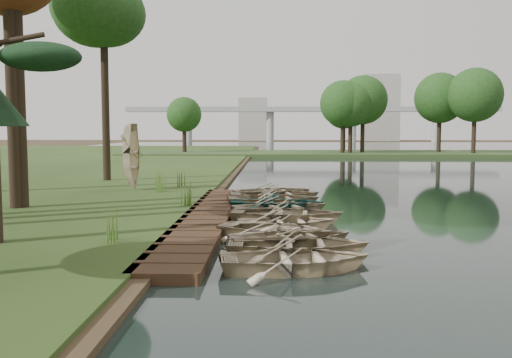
{
  "coord_description": "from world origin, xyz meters",
  "views": [
    {
      "loc": [
        0.66,
        -19.23,
        3.22
      ],
      "look_at": [
        0.06,
        1.16,
        1.43
      ],
      "focal_mm": 40.0,
      "sensor_mm": 36.0,
      "label": 1
    }
  ],
  "objects_px": {
    "boardwalk": "(206,219)",
    "rowboat_1": "(298,242)",
    "rowboat_0": "(295,256)",
    "stored_rowboat": "(134,183)",
    "rowboat_2": "(292,235)"
  },
  "relations": [
    {
      "from": "rowboat_2",
      "to": "stored_rowboat",
      "type": "bearing_deg",
      "value": 14.4
    },
    {
      "from": "boardwalk",
      "to": "rowboat_1",
      "type": "distance_m",
      "value": 6.0
    },
    {
      "from": "stored_rowboat",
      "to": "rowboat_0",
      "type": "bearing_deg",
      "value": -148.98
    },
    {
      "from": "rowboat_1",
      "to": "boardwalk",
      "type": "bearing_deg",
      "value": 28.19
    },
    {
      "from": "rowboat_0",
      "to": "rowboat_2",
      "type": "height_order",
      "value": "rowboat_0"
    },
    {
      "from": "boardwalk",
      "to": "rowboat_1",
      "type": "relative_size",
      "value": 4.47
    },
    {
      "from": "rowboat_0",
      "to": "boardwalk",
      "type": "bearing_deg",
      "value": 14.59
    },
    {
      "from": "rowboat_0",
      "to": "stored_rowboat",
      "type": "distance_m",
      "value": 16.24
    },
    {
      "from": "boardwalk",
      "to": "rowboat_0",
      "type": "relative_size",
      "value": 4.7
    },
    {
      "from": "rowboat_0",
      "to": "stored_rowboat",
      "type": "xyz_separation_m",
      "value": [
        -7.2,
        14.56,
        0.23
      ]
    },
    {
      "from": "rowboat_0",
      "to": "rowboat_2",
      "type": "relative_size",
      "value": 1.01
    },
    {
      "from": "boardwalk",
      "to": "stored_rowboat",
      "type": "xyz_separation_m",
      "value": [
        -4.42,
        7.83,
        0.48
      ]
    },
    {
      "from": "rowboat_0",
      "to": "rowboat_1",
      "type": "height_order",
      "value": "rowboat_1"
    },
    {
      "from": "rowboat_2",
      "to": "rowboat_0",
      "type": "bearing_deg",
      "value": 163.08
    },
    {
      "from": "boardwalk",
      "to": "rowboat_1",
      "type": "height_order",
      "value": "rowboat_1"
    }
  ]
}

